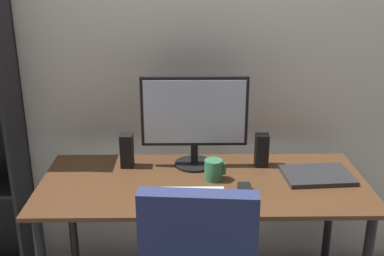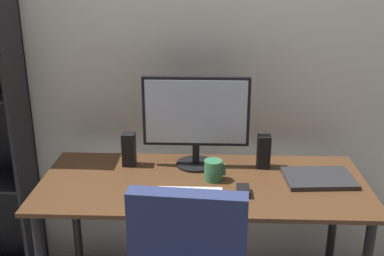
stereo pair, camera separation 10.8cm
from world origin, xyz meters
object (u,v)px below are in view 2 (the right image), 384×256
laptop (319,178)px  speaker_left (129,149)px  monitor (196,116)px  mouse (243,191)px  keyboard (190,194)px  coffee_mug (213,170)px  desk (203,198)px  speaker_right (264,151)px

laptop → speaker_left: speaker_left is taller
monitor → mouse: size_ratio=5.47×
keyboard → mouse: 0.24m
monitor → laptop: 0.66m
keyboard → coffee_mug: (0.10, 0.16, 0.04)m
mouse → keyboard: bearing=-174.4°
coffee_mug → desk: bearing=-158.4°
keyboard → speaker_right: speaker_right is taller
mouse → laptop: 0.40m
monitor → speaker_left: monitor is taller
keyboard → speaker_left: (-0.32, 0.32, 0.08)m
monitor → mouse: 0.45m
speaker_right → keyboard: bearing=-137.6°
desk → speaker_left: speaker_left is taller
mouse → speaker_left: 0.64m
monitor → laptop: (0.59, -0.15, -0.25)m
coffee_mug → speaker_right: (0.25, 0.16, 0.03)m
keyboard → mouse: size_ratio=3.02×
desk → mouse: bearing=-33.2°
laptop → speaker_left: 0.94m
mouse → coffee_mug: (-0.13, 0.14, 0.03)m
laptop → coffee_mug: bearing=177.6°
mouse → speaker_right: bearing=68.0°
monitor → speaker_right: bearing=-1.3°
desk → speaker_right: (0.30, 0.18, 0.17)m
speaker_right → coffee_mug: bearing=-147.4°
monitor → mouse: (0.22, -0.31, -0.25)m
mouse → coffee_mug: 0.20m
desk → mouse: (0.18, -0.12, 0.11)m
keyboard → speaker_right: size_ratio=1.71×
coffee_mug → mouse: bearing=-46.2°
desk → keyboard: size_ratio=5.30×
coffee_mug → speaker_right: 0.30m
laptop → speaker_right: 0.30m
laptop → mouse: bearing=-161.4°
mouse → coffee_mug: coffee_mug is taller
mouse → desk: bearing=146.2°
mouse → laptop: bearing=22.3°
mouse → coffee_mug: bearing=133.2°
desk → mouse: 0.24m
mouse → laptop: (0.37, 0.15, -0.01)m
monitor → keyboard: monitor is taller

